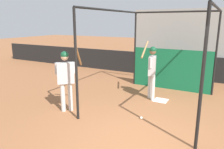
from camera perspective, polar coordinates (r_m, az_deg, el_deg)
name	(u,v)px	position (r m, az deg, el deg)	size (l,w,h in m)	color
ground_plane	(136,143)	(5.04, 6.34, -17.25)	(60.00, 60.00, 0.00)	#935B38
outfield_wall	(188,67)	(10.55, 19.33, 1.75)	(24.00, 0.12, 1.09)	black
bleacher_section	(197,41)	(12.44, 21.31, 8.10)	(5.40, 4.00, 3.17)	#9E9E99
batting_cage	(167,58)	(7.93, 14.11, 4.18)	(3.10, 3.99, 2.96)	black
home_plate	(161,100)	(7.56, 12.61, -6.60)	(0.44, 0.44, 0.02)	white
player_batter	(152,68)	(7.37, 10.38, 1.78)	(0.57, 0.87, 1.93)	silver
player_waiting	(66,75)	(6.39, -11.95, -0.22)	(0.65, 0.77, 2.07)	silver
baseball	(141,118)	(6.09, 7.65, -11.17)	(0.07, 0.07, 0.07)	white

